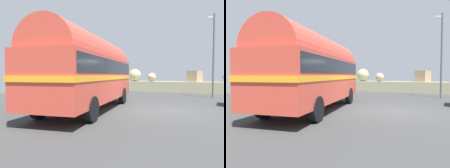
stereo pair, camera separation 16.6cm
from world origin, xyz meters
TOP-DOWN VIEW (x-y plane):
  - ground at (0.00, 0.00)m, footprint 32.00×26.00m
  - breakwater at (-0.40, 11.82)m, footprint 31.36×2.22m
  - vintage_coach at (-3.38, -1.36)m, footprint 4.00×8.88m
  - lamp_post at (2.13, 7.30)m, footprint 0.52×0.84m

SIDE VIEW (x-z plane):
  - ground at x=0.00m, z-range 0.00..0.02m
  - breakwater at x=-0.40m, z-range -0.50..1.98m
  - vintage_coach at x=-3.38m, z-range 0.20..3.90m
  - lamp_post at x=2.13m, z-range 0.41..6.76m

